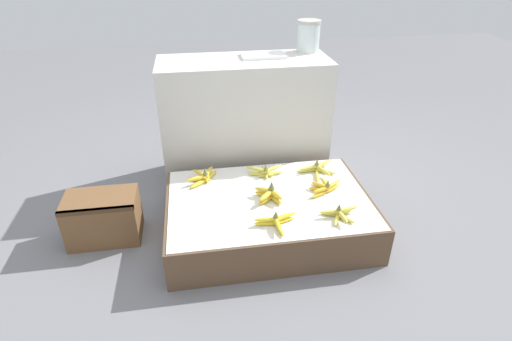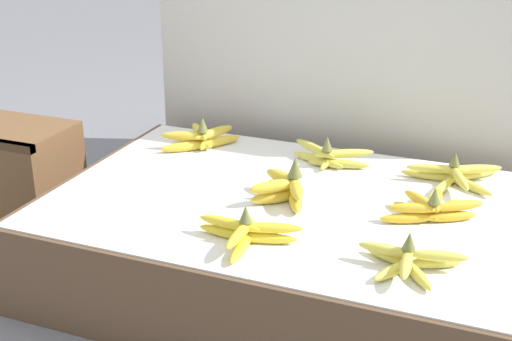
{
  "view_description": "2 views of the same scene",
  "coord_description": "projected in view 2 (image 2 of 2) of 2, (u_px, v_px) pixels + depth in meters",
  "views": [
    {
      "loc": [
        -0.37,
        -1.83,
        1.5
      ],
      "look_at": [
        -0.07,
        0.02,
        0.41
      ],
      "focal_mm": 28.0,
      "sensor_mm": 36.0,
      "label": 1
    },
    {
      "loc": [
        0.51,
        -1.48,
        0.94
      ],
      "look_at": [
        -0.11,
        0.07,
        0.26
      ],
      "focal_mm": 50.0,
      "sensor_mm": 36.0,
      "label": 2
    }
  ],
  "objects": [
    {
      "name": "banana_bunch_back_midleft",
      "position": [
        329.0,
        156.0,
        1.92
      ],
      "size": [
        0.24,
        0.16,
        0.09
      ],
      "color": "gold",
      "rests_on": "display_platform"
    },
    {
      "name": "banana_bunch_middle_midleft",
      "position": [
        285.0,
        188.0,
        1.69
      ],
      "size": [
        0.15,
        0.16,
        0.11
      ],
      "color": "gold",
      "rests_on": "display_platform"
    },
    {
      "name": "display_platform",
      "position": [
        287.0,
        242.0,
        1.76
      ],
      "size": [
        1.15,
        0.79,
        0.23
      ],
      "color": "brown",
      "rests_on": "ground_plane"
    },
    {
      "name": "banana_bunch_middle_midright",
      "position": [
        431.0,
        208.0,
        1.61
      ],
      "size": [
        0.22,
        0.18,
        0.09
      ],
      "color": "gold",
      "rests_on": "display_platform"
    },
    {
      "name": "wooden_crate",
      "position": [
        8.0,
        168.0,
        2.15
      ],
      "size": [
        0.39,
        0.25,
        0.27
      ],
      "color": "brown",
      "rests_on": "ground_plane"
    },
    {
      "name": "ground_plane",
      "position": [
        287.0,
        282.0,
        1.81
      ],
      "size": [
        10.0,
        10.0,
        0.0
      ],
      "primitive_type": "plane",
      "color": "slate"
    },
    {
      "name": "back_vendor_table",
      "position": [
        351.0,
        60.0,
        2.26
      ],
      "size": [
        1.11,
        0.44,
        0.84
      ],
      "color": "beige",
      "rests_on": "ground_plane"
    },
    {
      "name": "banana_bunch_front_midleft",
      "position": [
        245.0,
        232.0,
        1.5
      ],
      "size": [
        0.23,
        0.16,
        0.08
      ],
      "color": "yellow",
      "rests_on": "display_platform"
    },
    {
      "name": "banana_bunch_front_midright",
      "position": [
        409.0,
        261.0,
        1.39
      ],
      "size": [
        0.22,
        0.16,
        0.08
      ],
      "color": "#DBCC4C",
      "rests_on": "display_platform"
    },
    {
      "name": "banana_bunch_back_midright",
      "position": [
        455.0,
        176.0,
        1.79
      ],
      "size": [
        0.25,
        0.26,
        0.08
      ],
      "color": "#DBCC4C",
      "rests_on": "display_platform"
    },
    {
      "name": "banana_bunch_back_left",
      "position": [
        200.0,
        138.0,
        2.04
      ],
      "size": [
        0.2,
        0.2,
        0.1
      ],
      "color": "gold",
      "rests_on": "display_platform"
    }
  ]
}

